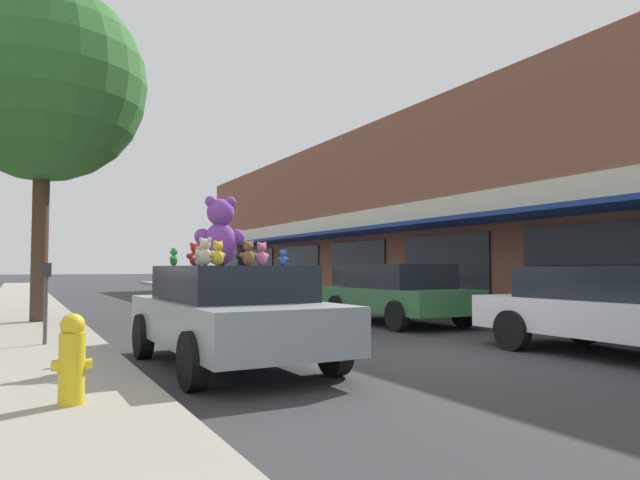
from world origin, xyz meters
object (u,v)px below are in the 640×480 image
object	(u,v)px
teddy_bear_pink	(262,254)
fire_hydrant	(72,359)
plush_art_car	(230,312)
teddy_bear_brown	(248,254)
teddy_bear_blue	(283,258)
street_tree	(44,82)
parked_car_far_center	(397,292)
teddy_bear_cream	(205,252)
teddy_bear_black	(243,255)
teddy_bear_yellow	(218,254)
teddy_bear_green	(174,257)
teddy_bear_giant	(220,232)
parked_car_far_left	(631,308)
teddy_bear_red	(195,255)
teddy_bear_white	(199,256)
parking_meter	(46,292)

from	to	relation	value
teddy_bear_pink	fire_hydrant	size ratio (longest dim) A/B	0.47
plush_art_car	teddy_bear_brown	distance (m)	0.86
plush_art_car	teddy_bear_blue	size ratio (longest dim) A/B	18.97
teddy_bear_blue	street_tree	distance (m)	8.63
parked_car_far_center	street_tree	world-z (taller)	street_tree
teddy_bear_cream	plush_art_car	bearing A→B (deg)	-115.26
teddy_bear_black	teddy_bear_pink	size ratio (longest dim) A/B	0.91
plush_art_car	teddy_bear_yellow	distance (m)	1.21
teddy_bear_yellow	teddy_bear_green	distance (m)	1.39
teddy_bear_giant	teddy_bear_black	size ratio (longest dim) A/B	2.91
teddy_bear_brown	parked_car_far_left	world-z (taller)	teddy_bear_brown
teddy_bear_giant	parked_car_far_center	bearing A→B (deg)	-137.10
plush_art_car	teddy_bear_red	world-z (taller)	teddy_bear_red
teddy_bear_red	teddy_bear_black	xyz separation A→B (m)	(0.71, -0.07, -0.00)
teddy_bear_brown	street_tree	distance (m)	8.32
teddy_bear_giant	teddy_bear_red	distance (m)	0.59
teddy_bear_yellow	teddy_bear_green	size ratio (longest dim) A/B	1.18
teddy_bear_white	teddy_bear_brown	world-z (taller)	teddy_bear_brown
teddy_bear_cream	fire_hydrant	world-z (taller)	teddy_bear_cream
teddy_bear_white	street_tree	world-z (taller)	street_tree
teddy_bear_white	parked_car_far_left	xyz separation A→B (m)	(5.89, -2.44, -0.76)
teddy_bear_white	plush_art_car	bearing A→B (deg)	117.22
teddy_bear_red	teddy_bear_black	world-z (taller)	teddy_bear_red
plush_art_car	parked_car_far_left	world-z (taller)	plush_art_car
teddy_bear_white	teddy_bear_pink	size ratio (longest dim) A/B	0.76
teddy_bear_pink	parking_meter	world-z (taller)	teddy_bear_pink
teddy_bear_green	parked_car_far_left	bearing A→B (deg)	96.93
teddy_bear_white	parked_car_far_center	size ratio (longest dim) A/B	0.07
teddy_bear_brown	parked_car_far_center	size ratio (longest dim) A/B	0.08
teddy_bear_black	teddy_bear_white	xyz separation A→B (m)	(-0.74, -0.25, -0.03)
teddy_bear_red	fire_hydrant	distance (m)	3.38
teddy_bear_yellow	parking_meter	size ratio (longest dim) A/B	0.24
teddy_bear_red	teddy_bear_cream	size ratio (longest dim) A/B	0.93
parked_car_far_left	fire_hydrant	size ratio (longest dim) A/B	6.07
teddy_bear_red	teddy_bear_white	bearing A→B (deg)	99.07
parked_car_far_center	street_tree	distance (m)	9.54
plush_art_car	teddy_bear_giant	xyz separation A→B (m)	(-0.13, 0.09, 1.11)
street_tree	teddy_bear_cream	bearing A→B (deg)	-76.04
teddy_bear_red	parked_car_far_center	xyz separation A→B (m)	(5.86, 3.22, -0.77)
plush_art_car	parked_car_far_center	distance (m)	6.67
fire_hydrant	teddy_bear_blue	bearing A→B (deg)	31.75
teddy_bear_red	street_tree	world-z (taller)	street_tree
teddy_bear_blue	parked_car_far_left	size ratio (longest dim) A/B	0.05
teddy_bear_giant	parked_car_far_center	xyz separation A→B (m)	(5.63, 3.67, -1.08)
teddy_bear_brown	parked_car_far_center	world-z (taller)	teddy_bear_brown
teddy_bear_red	fire_hydrant	xyz separation A→B (m)	(-1.82, -2.67, -0.99)
teddy_bear_black	parked_car_far_center	distance (m)	6.16
parked_car_far_center	fire_hydrant	world-z (taller)	parked_car_far_center
plush_art_car	street_tree	distance (m)	8.52
plush_art_car	teddy_bear_blue	bearing A→B (deg)	-33.89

